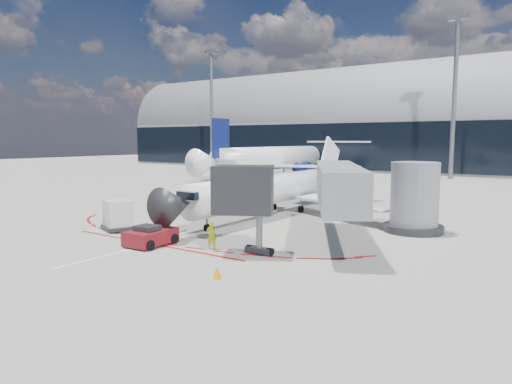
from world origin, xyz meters
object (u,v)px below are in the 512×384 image
Objects in this scene: ramp_worker at (212,235)px; uld_container at (118,215)px; pushback_tug at (151,236)px; regional_jet at (280,188)px.

ramp_worker is 9.02m from uld_container.
pushback_tug is 1.74× the size of uld_container.
pushback_tug is at bearing -3.81° from ramp_worker.
uld_container is at bearing -112.90° from regional_jet.
uld_container is at bearing -27.29° from ramp_worker.
ramp_worker is at bearing 16.46° from pushback_tug.
pushback_tug is 2.96× the size of ramp_worker.
regional_jet is 16.17× the size of ramp_worker.
uld_container reaches higher than ramp_worker.
regional_jet reaches higher than pushback_tug.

